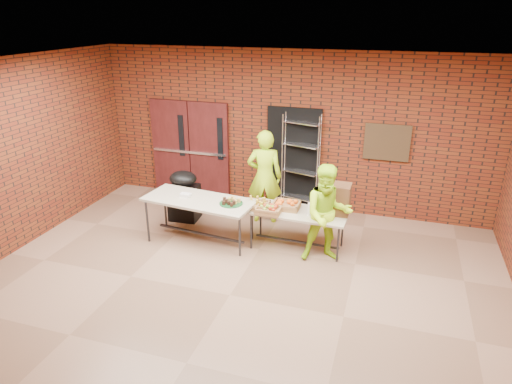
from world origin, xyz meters
The scene contains 19 objects.
room centered at (0.00, 0.00, 1.60)m, with size 8.08×7.08×3.28m.
double_doors centered at (-2.20, 3.44, 1.05)m, with size 1.78×0.12×2.10m.
dark_doorway centered at (0.10, 3.46, 1.05)m, with size 1.10×0.06×2.10m, color black.
bronze_plaque centered at (1.90, 3.45, 1.55)m, with size 0.85×0.04×0.70m, color #3A2717.
wire_rack centered at (0.29, 3.32, 1.01)m, with size 0.74×0.25×2.01m, color silver, non-canonical shape.
table_left centered at (-1.11, 1.45, 0.74)m, with size 2.03×1.02×0.80m.
table_right centered at (0.60, 1.71, 0.63)m, with size 1.70×0.76×0.69m.
basket_bananas centered at (-0.12, 1.64, 0.75)m, with size 0.43×0.34×0.13m.
basket_oranges centered at (0.38, 1.78, 0.75)m, with size 0.45×0.35×0.14m.
basket_apples centered at (0.14, 1.51, 0.75)m, with size 0.42×0.33×0.13m.
muffin_tray centered at (-0.50, 1.43, 0.85)m, with size 0.40×0.40×0.10m.
napkin_box centered at (-1.38, 1.48, 0.83)m, with size 0.19×0.12×0.06m, color white.
coffee_dispenser centered at (1.25, 1.85, 0.95)m, with size 0.39×0.35×0.51m, color brown.
cup_stack_front centered at (0.83, 1.60, 0.81)m, with size 0.08×0.08×0.23m, color white.
cup_stack_mid centered at (0.95, 1.50, 0.80)m, with size 0.07×0.07×0.22m, color white.
cup_stack_back centered at (0.97, 1.74, 0.80)m, with size 0.07×0.07×0.21m, color white.
covered_grill centered at (-1.78, 2.20, 0.50)m, with size 0.58×0.49×1.00m.
volunteer_woman centered at (-0.25, 2.60, 0.92)m, with size 0.67×0.44×1.83m, color #B4EC1A.
volunteer_man centered at (1.14, 1.47, 0.82)m, with size 0.80×0.62×1.65m, color #B4EC1A.
Camera 1 is at (2.07, -5.24, 3.89)m, focal length 32.00 mm.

